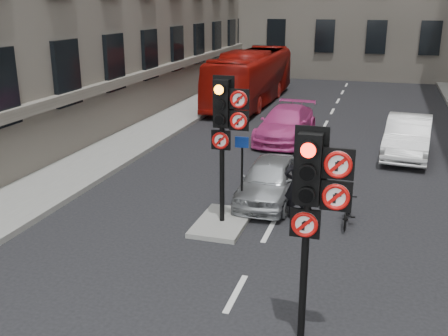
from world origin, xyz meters
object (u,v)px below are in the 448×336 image
Objects in this scene: signal_far at (225,119)px; motorcycle at (348,206)px; signal_near at (314,193)px; car_silver at (270,180)px; car_white at (408,136)px; bus_red at (251,77)px; car_pink at (286,124)px; info_sign at (242,164)px; motorcyclist at (297,185)px.

signal_far reaches higher than motorcycle.
signal_near is 1.00× the size of car_silver.
car_white is at bearing 81.04° from signal_near.
car_white is 11.35m from bus_red.
signal_far is at bearing -86.29° from car_pink.
info_sign is at bearing -84.68° from car_pink.
car_pink is 8.29m from motorcycle.
bus_red reaches higher than motorcycle.
signal_near reaches higher than car_white.
signal_far is (-2.60, 4.00, 0.12)m from signal_near.
car_pink is 2.94× the size of motorcycle.
signal_far is 0.80× the size of car_pink.
signal_far is at bearing -159.74° from motorcycle.
signal_near is 1.00× the size of signal_far.
car_silver is at bearing -62.41° from motorcyclist.
signal_near reaches higher than bus_red.
car_white is 8.27m from info_sign.
motorcycle is 1.36m from motorcyclist.
info_sign is (-2.67, -0.27, 0.95)m from motorcycle.
signal_far is 1.99× the size of motorcyclist.
signal_near is 2.34× the size of motorcycle.
motorcyclist is at bearing -179.02° from motorcycle.
bus_red is 5.66× the size of motorcyclist.
car_white is at bearing 57.11° from car_silver.
signal_far reaches higher than car_silver.
car_white is (1.86, 11.80, -1.88)m from signal_near.
signal_near is 5.38m from motorcyclist.
motorcyclist is at bearing -108.13° from car_white.
car_pink is at bearing 90.81° from signal_far.
bus_red reaches higher than motorcyclist.
signal_near reaches higher than car_silver.
signal_far is 0.83× the size of car_white.
motorcyclist is at bearing -70.92° from bus_red.
car_white is 2.15× the size of info_sign.
bus_red is at bearing 117.15° from car_pink.
info_sign is (-1.38, -0.27, 0.51)m from motorcyclist.
motorcycle is (2.88, 1.01, -2.24)m from signal_far.
bus_red reaches higher than car_pink.
signal_near is 1.79× the size of info_sign.
signal_near is at bearing -71.93° from car_silver.
car_silver is (-1.93, 6.01, -1.97)m from signal_near.
car_pink is at bearing 173.24° from car_white.
motorcyclist is at bearing -74.54° from car_pink.
info_sign is at bearing -4.23° from motorcyclist.
motorcycle is at bearing -65.85° from car_pink.
signal_near is 6.61m from car_silver.
car_pink is (-0.80, 6.72, 0.04)m from car_silver.
signal_far reaches higher than car_white.
signal_far is at bearing 123.02° from signal_near.
signal_far reaches higher than signal_near.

